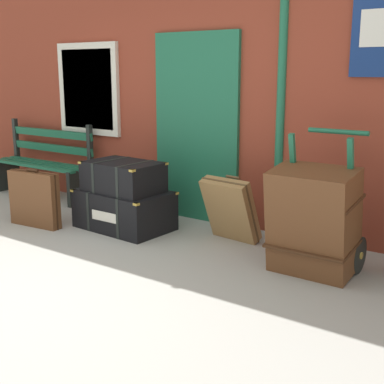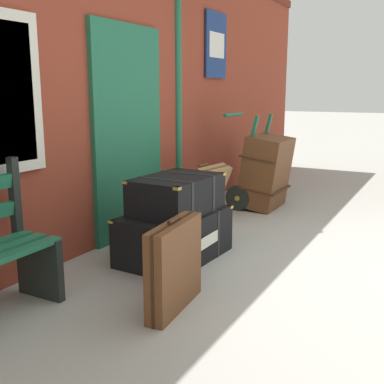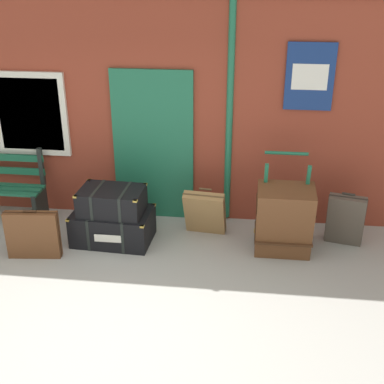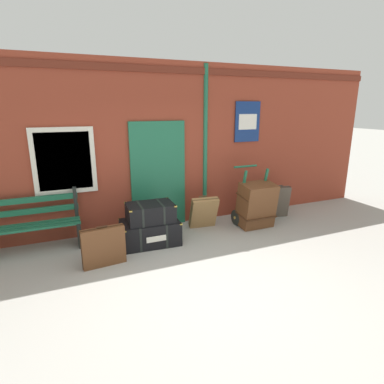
{
  "view_description": "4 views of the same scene",
  "coord_description": "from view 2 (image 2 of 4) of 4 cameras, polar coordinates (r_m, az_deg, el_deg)",
  "views": [
    {
      "loc": [
        3.37,
        -2.41,
        1.69
      ],
      "look_at": [
        0.57,
        1.55,
        0.56
      ],
      "focal_mm": 48.99,
      "sensor_mm": 36.0,
      "label": 1
    },
    {
      "loc": [
        -3.91,
        -0.4,
        1.47
      ],
      "look_at": [
        0.02,
        1.71,
        0.52
      ],
      "focal_mm": 44.79,
      "sensor_mm": 36.0,
      "label": 2
    },
    {
      "loc": [
        1.3,
        -4.02,
        3.4
      ],
      "look_at": [
        0.61,
        1.9,
        0.64
      ],
      "focal_mm": 47.59,
      "sensor_mm": 36.0,
      "label": 3
    },
    {
      "loc": [
        -1.75,
        -3.41,
        2.36
      ],
      "look_at": [
        0.41,
        1.66,
        0.86
      ],
      "focal_mm": 29.41,
      "sensor_mm": 36.0,
      "label": 4
    }
  ],
  "objects": [
    {
      "name": "suitcase_beige",
      "position": [
        6.98,
        8.49,
        2.65
      ],
      "size": [
        0.5,
        0.33,
        0.72
      ],
      "color": "#51473D",
      "rests_on": "ground"
    },
    {
      "name": "suitcase_oxblood",
      "position": [
        3.28,
        -2.1,
        -8.8
      ],
      "size": [
        0.66,
        0.19,
        0.65
      ],
      "color": "brown",
      "rests_on": "ground"
    },
    {
      "name": "steamer_trunk_middle",
      "position": [
        4.17,
        -1.84,
        -0.31
      ],
      "size": [
        0.83,
        0.59,
        0.33
      ],
      "color": "black",
      "rests_on": "steamer_trunk_base"
    },
    {
      "name": "ground_plane",
      "position": [
        4.2,
        21.19,
        -9.33
      ],
      "size": [
        60.0,
        60.0,
        0.0
      ],
      "primitive_type": "plane",
      "color": "#A3A099"
    },
    {
      "name": "large_brown_trunk",
      "position": [
        6.12,
        8.79,
        2.43
      ],
      "size": [
        0.7,
        0.55,
        0.93
      ],
      "color": "brown",
      "rests_on": "ground"
    },
    {
      "name": "porters_trolley",
      "position": [
        6.21,
        7.19,
        0.8
      ],
      "size": [
        0.71,
        0.64,
        1.19
      ],
      "color": "black",
      "rests_on": "ground"
    },
    {
      "name": "brick_facade",
      "position": [
        4.92,
        -9.54,
        13.35
      ],
      "size": [
        10.4,
        0.35,
        3.2
      ],
      "color": "brown",
      "rests_on": "ground"
    },
    {
      "name": "suitcase_cream",
      "position": [
        5.36,
        1.71,
        -0.25
      ],
      "size": [
        0.57,
        0.43,
        0.67
      ],
      "color": "olive",
      "rests_on": "ground"
    },
    {
      "name": "steamer_trunk_base",
      "position": [
        4.26,
        -2.09,
        -5.19
      ],
      "size": [
        1.04,
        0.71,
        0.43
      ],
      "color": "black",
      "rests_on": "ground"
    }
  ]
}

